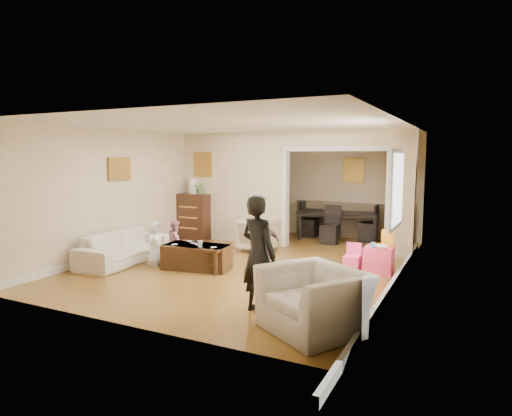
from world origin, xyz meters
The scene contains 27 objects.
floor centered at (0.00, 0.00, 0.00)m, with size 7.00×7.00×0.00m, color #A8702B.
partition_left centered at (-1.38, 1.80, 1.30)m, with size 2.75×0.18×2.60m, color beige.
partition_right centered at (2.48, 1.80, 1.30)m, with size 0.55×0.18×2.60m, color beige.
partition_header centered at (1.10, 1.80, 2.42)m, with size 2.22×0.18×0.35m, color beige.
window_pane centered at (2.73, -0.40, 1.55)m, with size 0.03×0.95×1.10m, color white.
framed_art_partition centered at (-2.20, 1.70, 1.85)m, with size 0.45×0.03×0.55m, color brown.
framed_art_sofa_wall centered at (-2.71, -0.60, 1.80)m, with size 0.03×0.55×0.40m, color brown.
framed_art_alcove centered at (1.10, 3.44, 1.70)m, with size 0.45×0.03×0.55m, color brown.
sofa centered at (-2.23, -1.03, 0.30)m, with size 2.05×0.80×0.60m, color beige.
armchair_back centered at (-0.36, 1.05, 0.35)m, with size 0.76×0.78×0.71m, color tan.
armchair_front centered at (2.16, -2.63, 0.37)m, with size 1.14×0.99×0.74m, color beige.
dresser centered at (-2.40, 1.56, 0.57)m, with size 0.83×0.47×1.14m, color #361C10.
table_lamp centered at (-2.40, 1.56, 1.32)m, with size 0.22×0.22×0.36m, color #F7EAC9.
potted_plant centered at (-2.20, 1.56, 1.28)m, with size 0.25×0.22×0.28m, color #497333.
coffee_table centered at (-0.69, -0.83, 0.22)m, with size 1.19×0.60×0.45m, color #392112.
coffee_cup centered at (-0.59, -0.88, 0.49)m, with size 0.10×0.10×0.09m, color beige.
play_table centered at (2.34, 0.36, 0.23)m, with size 0.48×0.48×0.46m, color #E33B70.
cereal_box centered at (2.46, 0.46, 0.61)m, with size 0.20×0.07×0.30m, color yellow.
cyan_cup centered at (2.24, 0.31, 0.50)m, with size 0.08×0.08×0.08m, color #25B4B9.
toy_block centered at (2.22, 0.48, 0.49)m, with size 0.08×0.06×0.05m, color red.
play_bowl centered at (2.39, 0.24, 0.49)m, with size 0.24×0.24×0.06m, color white.
dining_table centered at (0.80, 3.17, 0.35)m, with size 1.97×1.10×0.69m, color black.
adult_person centered at (1.31, -2.37, 0.79)m, with size 0.57×0.38×1.57m, color black.
child_kneel_a centered at (-1.54, -0.98, 0.42)m, with size 0.41×0.27×0.84m, color white.
child_kneel_b centered at (-1.39, -0.53, 0.41)m, with size 0.39×0.31×0.81m, color #C87D93.
child_toddler centered at (0.36, -0.08, 0.44)m, with size 0.52×0.22×0.88m, color black.
craft_papers centered at (-0.75, -0.84, 0.45)m, with size 0.89×0.49×0.00m.
Camera 1 is at (3.78, -7.44, 2.06)m, focal length 30.96 mm.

